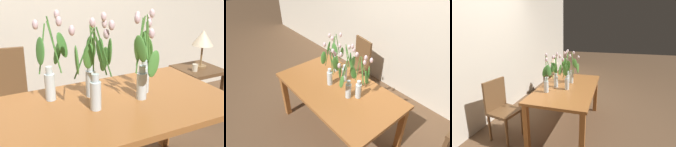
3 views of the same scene
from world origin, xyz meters
TOP-DOWN VIEW (x-y plane):
  - dining_table at (0.00, 0.00)m, footprint 1.60×0.90m
  - tulip_vase_0 at (-0.12, -0.00)m, footprint 0.26×0.20m
  - tulip_vase_1 at (0.30, 0.10)m, footprint 0.20×0.21m
  - tulip_vase_2 at (0.20, -0.04)m, footprint 0.17×0.17m
  - tulip_vase_3 at (-0.04, 0.20)m, footprint 0.17×0.15m
  - tulip_vase_4 at (-0.32, 0.23)m, footprint 0.23×0.22m
  - dining_chair at (-0.55, 0.91)m, footprint 0.46×0.46m
  - side_table at (1.40, 0.73)m, footprint 0.44×0.44m
  - table_lamp at (1.44, 0.75)m, footprint 0.22×0.22m
  - pillar_candle at (1.29, 0.67)m, footprint 0.06×0.06m

SIDE VIEW (x-z plane):
  - side_table at x=1.40m, z-range 0.16..0.71m
  - dining_chair at x=-0.55m, z-range 0.06..0.99m
  - pillar_candle at x=1.29m, z-range 0.55..0.62m
  - dining_table at x=0.00m, z-range 0.28..1.02m
  - table_lamp at x=1.44m, z-range 0.66..1.06m
  - tulip_vase_2 at x=0.20m, z-range 0.64..1.21m
  - tulip_vase_3 at x=-0.04m, z-range 0.66..1.22m
  - tulip_vase_4 at x=-0.32m, z-range 0.67..1.25m
  - tulip_vase_1 at x=0.30m, z-range 0.68..1.25m
  - tulip_vase_0 at x=-0.12m, z-range 0.70..1.24m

